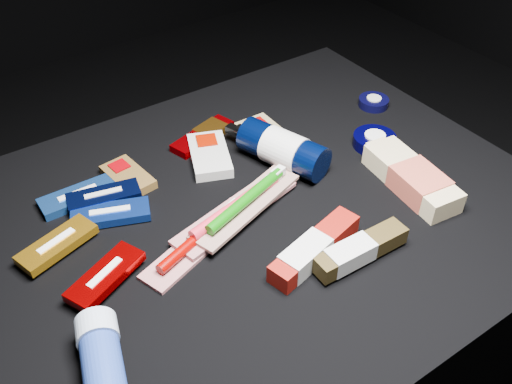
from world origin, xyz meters
TOP-DOWN VIEW (x-y plane):
  - ground at (0.00, 0.00)m, footprint 3.00×3.00m
  - cloth_table at (0.00, 0.00)m, footprint 0.98×0.78m
  - luna_bar_0 at (-0.24, 0.19)m, footprint 0.13×0.05m
  - luna_bar_1 at (-0.21, 0.11)m, footprint 0.14×0.09m
  - luna_bar_2 at (-0.20, 0.16)m, footprint 0.13×0.07m
  - luna_bar_3 at (-0.31, 0.09)m, footprint 0.13×0.08m
  - luna_bar_4 at (-0.27, -0.02)m, footprint 0.13×0.09m
  - clif_bar_0 at (-0.14, 0.19)m, footprint 0.07×0.11m
  - clif_bar_1 at (0.01, 0.16)m, footprint 0.11×0.14m
  - clif_bar_2 at (0.13, 0.15)m, footprint 0.07×0.13m
  - power_bar at (0.04, 0.22)m, footprint 0.15×0.08m
  - lotion_bottle at (0.11, 0.07)m, footprint 0.12×0.22m
  - cream_tin_upper at (0.40, 0.12)m, footprint 0.06×0.06m
  - cream_tin_lower at (0.30, 0.02)m, footprint 0.08×0.08m
  - bodywash_bottle at (0.26, -0.12)m, footprint 0.09×0.21m
  - deodorant_stick at (-0.33, -0.15)m, footprint 0.09×0.14m
  - toothbrush_pack_0 at (-0.11, -0.02)m, footprint 0.23×0.12m
  - toothbrush_pack_1 at (-0.03, -0.00)m, footprint 0.25×0.11m
  - toothbrush_pack_2 at (-0.01, -0.01)m, footprint 0.24×0.12m
  - toothpaste_carton_red at (0.01, -0.15)m, footprint 0.18×0.08m
  - toothpaste_carton_green at (0.06, -0.19)m, footprint 0.16×0.04m

SIDE VIEW (x-z plane):
  - ground at x=0.00m, z-range 0.00..0.00m
  - cloth_table at x=0.00m, z-range 0.00..0.40m
  - luna_bar_0 at x=-0.24m, z-range 0.40..0.42m
  - power_bar at x=0.04m, z-range 0.40..0.42m
  - clif_bar_0 at x=-0.14m, z-range 0.40..0.42m
  - cream_tin_upper at x=0.40m, z-range 0.40..0.42m
  - toothbrush_pack_0 at x=-0.11m, z-range 0.40..0.42m
  - luna_bar_1 at x=-0.21m, z-range 0.40..0.42m
  - clif_bar_1 at x=0.01m, z-range 0.40..0.42m
  - clif_bar_2 at x=0.13m, z-range 0.40..0.42m
  - cream_tin_lower at x=0.30m, z-range 0.40..0.42m
  - luna_bar_2 at x=-0.20m, z-range 0.40..0.42m
  - luna_bar_3 at x=-0.31m, z-range 0.41..0.42m
  - toothpaste_carton_red at x=0.01m, z-range 0.40..0.43m
  - toothbrush_pack_1 at x=-0.03m, z-range 0.40..0.43m
  - luna_bar_4 at x=-0.27m, z-range 0.41..0.43m
  - bodywash_bottle at x=0.26m, z-range 0.40..0.44m
  - toothpaste_carton_green at x=0.06m, z-range 0.41..0.44m
  - toothbrush_pack_2 at x=-0.01m, z-range 0.41..0.44m
  - deodorant_stick at x=-0.33m, z-range 0.40..0.45m
  - lotion_bottle at x=0.11m, z-range 0.40..0.47m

